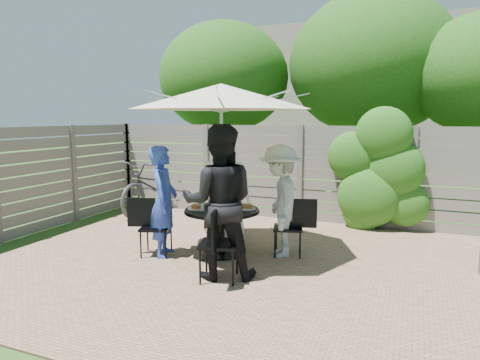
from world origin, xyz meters
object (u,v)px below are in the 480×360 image
at_px(person_left, 164,202).
at_px(syrup_jug, 218,203).
at_px(plate_front, 221,213).
at_px(glass_right, 240,203).
at_px(plate_back, 223,202).
at_px(coffee_cup, 229,202).
at_px(person_right, 280,201).
at_px(plate_left, 197,207).
at_px(umbrella, 221,97).
at_px(person_back, 224,186).
at_px(chair_back, 224,222).
at_px(glass_back, 216,201).
at_px(chair_right, 289,239).
at_px(glass_front, 229,208).
at_px(person_front, 219,202).
at_px(glass_left, 203,206).
at_px(chair_left, 155,239).
at_px(bicycle, 155,186).
at_px(patio_table, 222,223).
at_px(chair_front, 219,259).
at_px(plate_right, 247,207).

xyz_separation_m(person_left, syrup_jug, (0.69, 0.34, -0.03)).
bearing_deg(plate_front, person_left, 179.11).
bearing_deg(syrup_jug, glass_right, 32.31).
xyz_separation_m(plate_back, coffee_cup, (0.15, -0.09, 0.04)).
relative_size(person_right, plate_left, 6.22).
distance_m(umbrella, person_back, 1.61).
height_order(chair_back, person_left, person_left).
xyz_separation_m(plate_front, glass_back, (-0.33, 0.53, 0.05)).
relative_size(chair_right, glass_front, 6.04).
bearing_deg(syrup_jug, person_front, -63.54).
height_order(plate_left, glass_left, glass_left).
distance_m(person_back, chair_left, 1.42).
bearing_deg(bicycle, chair_back, -26.67).
xyz_separation_m(patio_table, glass_left, (-0.20, -0.20, 0.28)).
distance_m(chair_front, coffee_cup, 1.28).
xyz_separation_m(chair_left, plate_left, (0.56, 0.23, 0.46)).
relative_size(plate_back, bicycle, 0.12).
bearing_deg(bicycle, chair_right, -24.24).
bearing_deg(glass_front, glass_right, 89.56).
height_order(umbrella, bicycle, umbrella).
relative_size(glass_front, bicycle, 0.07).
distance_m(glass_front, glass_right, 0.40).
bearing_deg(plate_front, chair_right, 42.94).
xyz_separation_m(patio_table, umbrella, (-0.00, 0.00, 1.79)).
distance_m(person_back, chair_right, 1.43).
relative_size(chair_front, plate_left, 3.64).
relative_size(plate_right, bicycle, 0.12).
bearing_deg(chair_front, person_front, 5.98).
relative_size(chair_left, person_right, 0.53).
bearing_deg(chair_front, person_right, -33.96).
distance_m(patio_table, coffee_cup, 0.36).
bearing_deg(person_left, person_back, -45.00).
distance_m(chair_right, person_right, 0.57).
relative_size(person_right, glass_back, 11.56).
bearing_deg(person_left, glass_left, -100.42).
height_order(patio_table, chair_left, chair_left).
height_order(patio_table, chair_back, chair_back).
bearing_deg(glass_left, glass_front, -0.44).
relative_size(chair_right, plate_left, 3.25).
xyz_separation_m(chair_right, glass_left, (-1.09, -0.56, 0.51)).
distance_m(glass_back, coffee_cup, 0.21).
distance_m(plate_front, coffee_cup, 0.59).
bearing_deg(glass_left, person_back, 97.04).
relative_size(patio_table, glass_left, 9.87).
bearing_deg(patio_table, plate_back, 112.56).
bearing_deg(plate_left, glass_left, -23.70).
bearing_deg(plate_left, chair_left, -157.52).
relative_size(glass_back, glass_front, 1.00).
relative_size(chair_back, plate_right, 3.28).
distance_m(plate_front, syrup_jug, 0.42).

